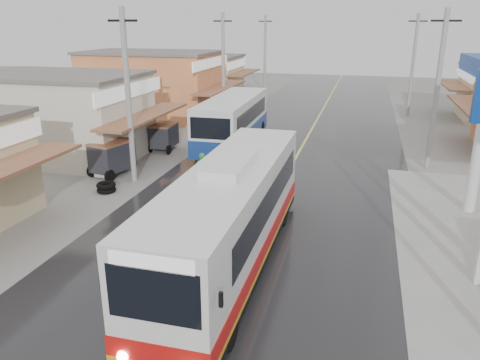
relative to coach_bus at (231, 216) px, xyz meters
The scene contains 12 objects.
ground 2.83m from the coach_bus, 86.29° to the right, with size 120.00×120.00×0.00m, color slate.
road 12.84m from the coach_bus, 89.34° to the left, with size 12.00×90.00×0.02m, color black.
centre_line 12.84m from the coach_bus, 89.34° to the left, with size 0.15×90.00×0.01m, color #D8CC4C.
shopfronts_left 20.39m from the coach_bus, 129.25° to the left, with size 11.00×44.00×5.20m, color #C3B186, non-canonical shape.
utility_poles_left 15.44m from the coach_bus, 116.52° to the left, with size 1.60×50.00×8.00m, color gray, non-canonical shape.
utility_poles_right 14.70m from the coach_bus, 60.69° to the left, with size 1.60×36.00×8.00m, color gray, non-canonical shape.
coach_bus is the anchor object (origin of this frame).
second_bus 14.66m from the coach_bus, 105.70° to the left, with size 2.69×9.26×3.06m.
cyclist 6.35m from the coach_bus, 117.25° to the left, with size 1.14×2.00×2.04m.
tricycle_near 11.08m from the coach_bus, 138.77° to the left, with size 1.93×2.53×1.74m.
tricycle_far 14.66m from the coach_bus, 122.06° to the left, with size 1.50×2.11×1.61m.
tyre_stack 8.98m from the coach_bus, 145.99° to the left, with size 0.87×0.87×0.45m.
Camera 1 is at (3.54, -10.51, 7.35)m, focal length 35.00 mm.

